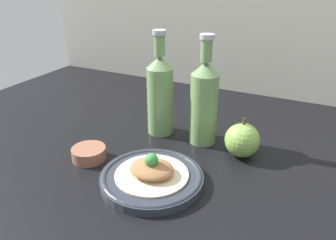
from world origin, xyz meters
TOP-DOWN VIEW (x-y plane):
  - ground_plane at (0.00, 0.00)cm, footprint 180.00×110.00cm
  - plate at (-8.00, -13.84)cm, footprint 23.08×23.08cm
  - plated_food at (-8.00, -13.84)cm, footprint 16.42×16.42cm
  - cider_bottle_left at (-17.59, 8.98)cm, footprint 7.31×7.31cm
  - cider_bottle_right at (-4.69, 8.98)cm, footprint 7.31×7.31cm
  - apple at (6.86, 6.23)cm, footprint 8.79×8.79cm
  - dipping_bowl at (-26.74, -12.17)cm, footprint 8.43×8.43cm

SIDE VIEW (x-z plane):
  - ground_plane at x=0.00cm, z-range -4.00..0.00cm
  - plate at x=-8.00cm, z-range 0.07..2.30cm
  - dipping_bowl at x=-26.74cm, z-range 0.00..3.09cm
  - plated_food at x=-8.00cm, z-range 0.56..5.95cm
  - apple at x=6.86cm, z-range -0.83..9.64cm
  - cider_bottle_left at x=-17.59cm, z-range -2.62..26.48cm
  - cider_bottle_right at x=-4.69cm, z-range -2.62..26.48cm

